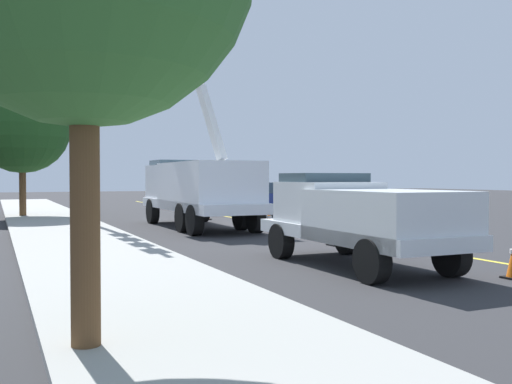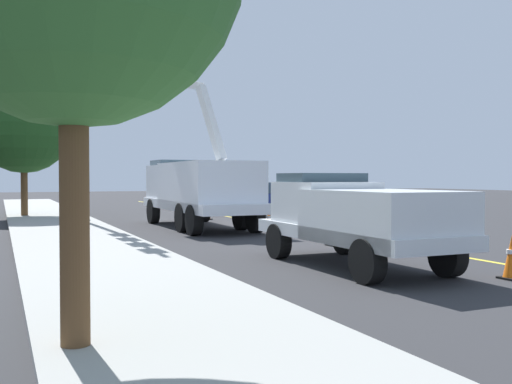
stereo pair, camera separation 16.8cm
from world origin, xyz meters
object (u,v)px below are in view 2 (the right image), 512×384
(traffic_cone_trailing, at_px, (207,212))
(utility_bucket_truck, at_px, (197,186))
(passing_minivan, at_px, (256,196))
(traffic_cone_leading, at_px, (512,257))
(traffic_cone_mid_front, at_px, (334,232))
(service_pickup_truck, at_px, (355,216))
(traffic_cone_mid_rear, at_px, (269,220))
(traffic_signal_mast, at_px, (81,70))

(traffic_cone_trailing, bearing_deg, utility_bucket_truck, 155.63)
(traffic_cone_trailing, bearing_deg, passing_minivan, -51.32)
(traffic_cone_leading, distance_m, traffic_cone_mid_front, 6.11)
(passing_minivan, relative_size, traffic_cone_mid_front, 5.98)
(service_pickup_truck, bearing_deg, passing_minivan, -17.60)
(service_pickup_truck, height_order, traffic_cone_leading, service_pickup_truck)
(traffic_cone_mid_rear, distance_m, traffic_cone_trailing, 6.09)
(service_pickup_truck, relative_size, traffic_cone_mid_rear, 7.06)
(service_pickup_truck, bearing_deg, traffic_cone_trailing, -6.93)
(service_pickup_truck, height_order, traffic_cone_trailing, service_pickup_truck)
(traffic_cone_leading, xyz_separation_m, traffic_cone_mid_front, (6.11, 0.19, -0.03))
(utility_bucket_truck, relative_size, traffic_signal_mast, 0.93)
(utility_bucket_truck, height_order, traffic_cone_leading, utility_bucket_truck)
(traffic_cone_leading, distance_m, traffic_cone_mid_rear, 11.30)
(service_pickup_truck, bearing_deg, traffic_cone_mid_rear, -13.38)
(traffic_cone_leading, distance_m, traffic_signal_mast, 18.55)
(utility_bucket_truck, distance_m, traffic_signal_mast, 6.93)
(utility_bucket_truck, bearing_deg, passing_minivan, -38.85)
(passing_minivan, bearing_deg, traffic_cone_trailing, 128.68)
(traffic_cone_mid_rear, bearing_deg, traffic_cone_trailing, 2.65)
(traffic_cone_mid_rear, height_order, traffic_cone_trailing, traffic_cone_mid_rear)
(traffic_cone_leading, relative_size, traffic_cone_mid_front, 1.07)
(traffic_cone_leading, height_order, traffic_cone_trailing, traffic_cone_leading)
(utility_bucket_truck, xyz_separation_m, traffic_signal_mast, (3.13, 3.94, 4.77))
(traffic_cone_leading, bearing_deg, traffic_cone_mid_rear, -1.02)
(passing_minivan, relative_size, traffic_cone_leading, 5.59)
(passing_minivan, height_order, traffic_cone_mid_front, passing_minivan)
(service_pickup_truck, distance_m, traffic_cone_trailing, 15.01)
(traffic_cone_mid_front, height_order, traffic_cone_mid_rear, traffic_cone_mid_front)
(traffic_cone_leading, bearing_deg, service_pickup_truck, 37.00)
(traffic_cone_mid_front, xyz_separation_m, traffic_cone_trailing, (11.28, -0.11, -0.03))
(traffic_cone_mid_front, relative_size, traffic_signal_mast, 0.09)
(traffic_signal_mast, bearing_deg, traffic_cone_mid_front, -151.86)
(traffic_cone_mid_rear, bearing_deg, service_pickup_truck, 166.62)
(passing_minivan, xyz_separation_m, traffic_cone_leading, (-20.51, 3.82, -0.55))
(service_pickup_truck, distance_m, traffic_cone_mid_rear, 9.07)
(traffic_cone_leading, bearing_deg, traffic_cone_mid_front, 1.79)
(service_pickup_truck, xyz_separation_m, traffic_cone_leading, (-2.51, -1.89, -0.70))
(traffic_cone_leading, relative_size, traffic_cone_mid_rear, 1.08)
(utility_bucket_truck, relative_size, traffic_cone_mid_rear, 10.33)
(passing_minivan, height_order, traffic_cone_leading, passing_minivan)
(passing_minivan, xyz_separation_m, traffic_signal_mast, (-3.92, 9.62, 5.40))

